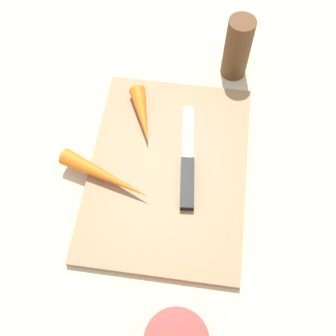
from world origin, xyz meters
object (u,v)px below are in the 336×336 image
Objects in this scene: knife at (187,176)px; pepper_grinder at (237,48)px; carrot_short at (142,115)px; carrot_long at (105,176)px; cutting_board at (168,170)px.

pepper_grinder is at bearing -19.48° from knife.
carrot_short is (0.10, 0.09, 0.01)m from knife.
knife is at bearing 29.18° from carrot_long.
cutting_board is 3.25× the size of carrot_short.
pepper_grinder is at bearing 74.09° from carrot_long.
cutting_board is 2.26× the size of carrot_long.
pepper_grinder reaches higher than knife.
carrot_short is (0.09, 0.06, 0.02)m from cutting_board.
cutting_board is 0.26m from pepper_grinder.
pepper_grinder is at bearing -22.15° from cutting_board.
cutting_board is at bearing 62.66° from knife.
carrot_long and carrot_short have the same top height.
pepper_grinder is (0.25, -0.06, 0.04)m from knife.
carrot_short is at bearing 92.14° from carrot_long.
knife reaches higher than cutting_board.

